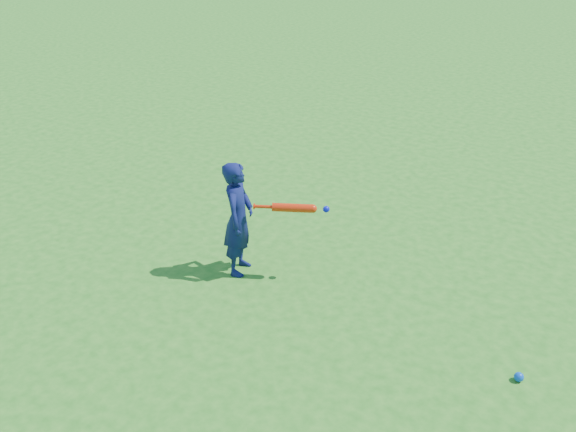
% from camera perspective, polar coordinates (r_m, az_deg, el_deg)
% --- Properties ---
extents(ground, '(80.00, 80.00, 0.00)m').
position_cam_1_polar(ground, '(6.52, 2.26, -5.94)').
color(ground, '#25771C').
rests_on(ground, ground).
extents(child, '(0.41, 0.51, 1.21)m').
position_cam_1_polar(child, '(6.45, -4.43, -0.23)').
color(child, '#11184F').
rests_on(child, ground).
extents(ground_ball_blue, '(0.08, 0.08, 0.08)m').
position_cam_1_polar(ground_ball_blue, '(5.65, 19.84, -13.31)').
color(ground_ball_blue, blue).
rests_on(ground_ball_blue, ground).
extents(bat_swing, '(0.69, 0.37, 0.09)m').
position_cam_1_polar(bat_swing, '(6.26, 0.71, 0.72)').
color(bat_swing, red).
rests_on(bat_swing, ground).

